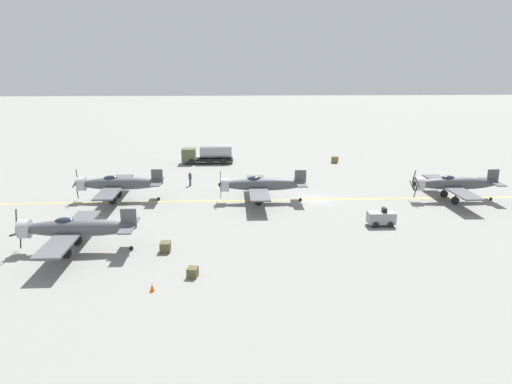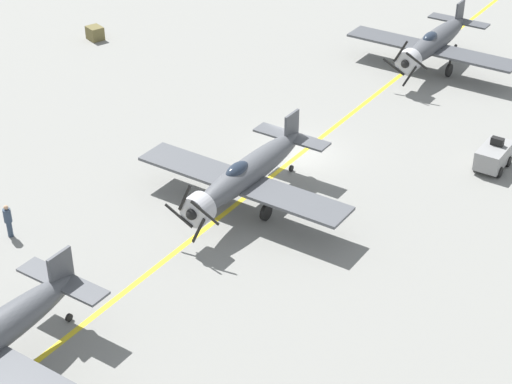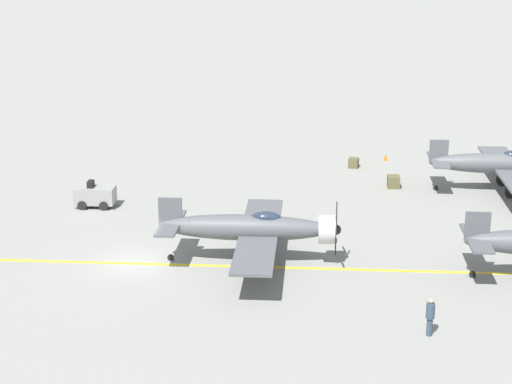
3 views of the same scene
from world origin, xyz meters
name	(u,v)px [view 1 (image 1 of 3)]	position (x,y,z in m)	size (l,w,h in m)	color
ground_plane	(315,200)	(0.00, 0.00, 0.00)	(400.00, 400.00, 0.00)	gray
taxiway_stripe	(315,200)	(0.00, 0.00, 0.00)	(0.30, 160.00, 0.01)	yellow
airplane_near_center	(454,184)	(-1.33, -15.69, 2.01)	(12.00, 9.98, 3.65)	#484B50
airplane_mid_center	(261,185)	(-0.59, 6.33, 2.01)	(12.00, 9.98, 3.67)	#505358
airplane_far_center	(118,184)	(0.67, 22.64, 2.01)	(12.00, 9.98, 3.75)	#4E5156
airplane_far_left	(74,229)	(-15.33, 22.75, 2.01)	(12.00, 9.98, 3.78)	#53555A
fuel_tanker	(207,154)	(22.62, 13.37, 1.51)	(2.67, 8.00, 2.98)	black
tow_tractor	(381,218)	(-9.85, -4.82, 0.79)	(1.57, 2.60, 1.79)	gray
ground_crew_walking	(190,178)	(7.68, 14.97, 0.99)	(0.39, 0.39, 1.81)	#334256
supply_crate_by_tanker	(193,272)	(-21.07, 12.62, 0.36)	(0.87, 0.73, 0.73)	brown
supply_crate_mid_lane	(335,160)	(22.20, -6.93, 0.50)	(1.21, 1.01, 1.01)	brown
supply_crate_outboard	(165,247)	(-15.81, 15.26, 0.42)	(1.01, 0.84, 0.84)	brown
traffic_cone	(152,288)	(-23.37, 15.25, 0.28)	(0.36, 0.36, 0.55)	orange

